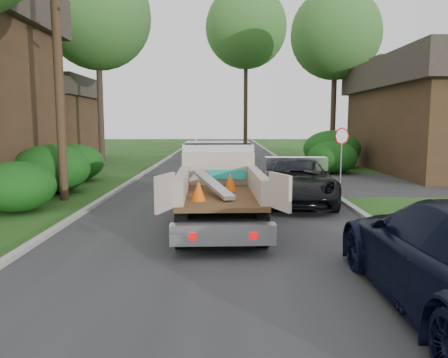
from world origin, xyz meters
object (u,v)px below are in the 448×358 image
object	(u,v)px
tree_left_far	(97,16)
flatbed_truck	(218,179)
tree_center_far	(246,28)
stop_sign	(342,143)
utility_pole	(58,48)
black_pickup	(297,181)
tree_right_far	(336,35)
house_left_far	(38,117)

from	to	relation	value
tree_left_far	flatbed_truck	size ratio (longest dim) A/B	2.15
tree_center_far	flatbed_truck	size ratio (longest dim) A/B	2.57
stop_sign	utility_pole	distance (m)	11.91
utility_pole	tree_left_far	size ratio (longest dim) A/B	0.82
tree_center_far	utility_pole	bearing A→B (deg)	-106.65
black_pickup	tree_left_far	bearing A→B (deg)	136.57
stop_sign	flatbed_truck	bearing A→B (deg)	-126.45
utility_pole	tree_center_far	bearing A→B (deg)	73.35
tree_left_far	tree_center_far	bearing A→B (deg)	53.84
tree_center_far	tree_right_far	bearing A→B (deg)	-61.19
tree_left_far	black_pickup	size ratio (longest dim) A/B	2.29
utility_pole	tree_center_far	world-z (taller)	tree_center_far
stop_sign	tree_right_far	world-z (taller)	tree_right_far
flatbed_truck	house_left_far	bearing A→B (deg)	121.46
tree_left_far	tree_right_far	bearing A→B (deg)	11.31
stop_sign	black_pickup	bearing A→B (deg)	-120.55
stop_sign	utility_pole	xyz separation A→B (m)	(-10.68, -4.02, 3.40)
house_left_far	flatbed_truck	world-z (taller)	house_left_far
utility_pole	flatbed_truck	bearing A→B (deg)	-29.82
tree_left_far	house_left_far	bearing A→B (deg)	140.19
black_pickup	stop_sign	bearing A→B (deg)	67.23
stop_sign	tree_center_far	distance (m)	23.15
house_left_far	tree_center_far	world-z (taller)	tree_center_far
stop_sign	tree_center_far	xyz separation A→B (m)	(-3.20, 21.00, 9.20)
house_left_far	black_pickup	bearing A→B (deg)	-47.49
utility_pole	tree_center_far	distance (m)	26.75
black_pickup	flatbed_truck	bearing A→B (deg)	-127.00
stop_sign	black_pickup	size ratio (longest dim) A/B	0.46
house_left_far	flatbed_truck	size ratio (longest dim) A/B	1.33
utility_pole	black_pickup	distance (m)	9.18
tree_right_far	black_pickup	world-z (taller)	tree_right_far
house_left_far	tree_center_far	bearing A→B (deg)	27.30
tree_right_far	utility_pole	bearing A→B (deg)	-130.84
tree_center_far	stop_sign	bearing A→B (deg)	-81.34
stop_sign	flatbed_truck	distance (m)	8.88
utility_pole	black_pickup	world-z (taller)	utility_pole
house_left_far	black_pickup	xyz separation A→B (m)	(16.04, -17.50, -2.31)
flatbed_truck	black_pickup	distance (m)	3.72
house_left_far	tree_right_far	size ratio (longest dim) A/B	0.66
tree_left_far	flatbed_truck	distance (m)	18.58
flatbed_truck	black_pickup	xyz separation A→B (m)	(2.61, 2.62, -0.41)
stop_sign	tree_right_far	size ratio (longest dim) A/B	0.22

